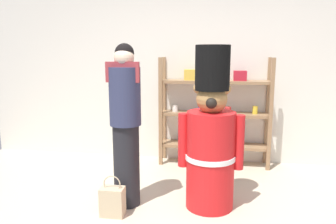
{
  "coord_description": "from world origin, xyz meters",
  "views": [
    {
      "loc": [
        0.34,
        -2.55,
        1.58
      ],
      "look_at": [
        -0.14,
        0.59,
        1.0
      ],
      "focal_mm": 34.45,
      "sensor_mm": 36.0,
      "label": 1
    }
  ],
  "objects": [
    {
      "name": "merchandise_shelf",
      "position": [
        0.3,
        1.98,
        0.78
      ],
      "size": [
        1.54,
        0.35,
        1.53
      ],
      "color": "#93704C",
      "rests_on": "ground_plane"
    },
    {
      "name": "teddy_bear_guard",
      "position": [
        0.29,
        0.63,
        0.71
      ],
      "size": [
        0.67,
        0.51,
        1.66
      ],
      "color": "red",
      "rests_on": "ground_plane"
    },
    {
      "name": "back_wall",
      "position": [
        0.0,
        2.2,
        1.3
      ],
      "size": [
        6.4,
        0.12,
        2.6
      ],
      "primitive_type": "cube",
      "color": "silver",
      "rests_on": "ground_plane"
    },
    {
      "name": "shopping_bag",
      "position": [
        -0.65,
        0.29,
        0.15
      ],
      "size": [
        0.23,
        0.15,
        0.41
      ],
      "color": "#C1AD89",
      "rests_on": "ground_plane"
    },
    {
      "name": "person_shopper",
      "position": [
        -0.58,
        0.55,
        0.88
      ],
      "size": [
        0.33,
        0.32,
        1.68
      ],
      "color": "black",
      "rests_on": "ground_plane"
    }
  ]
}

